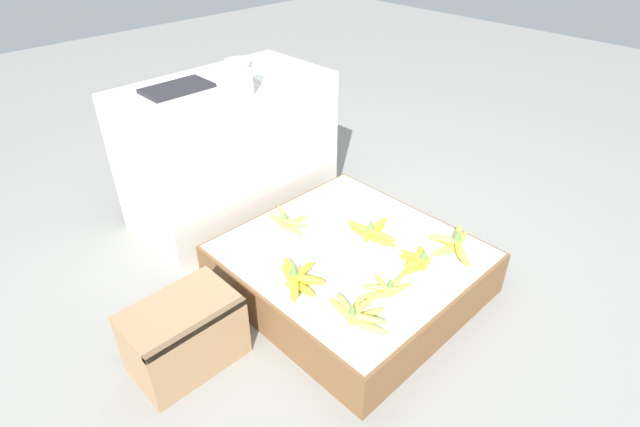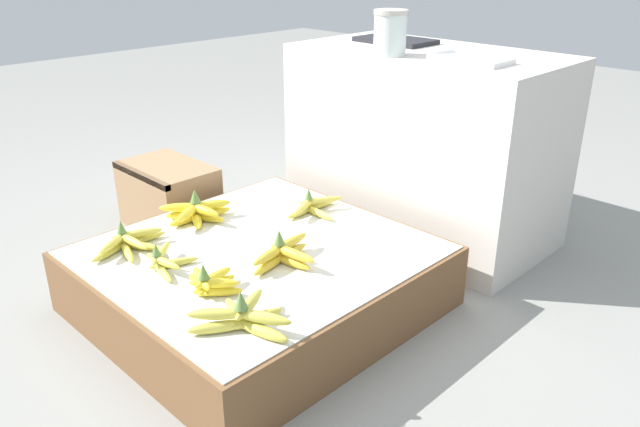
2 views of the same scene
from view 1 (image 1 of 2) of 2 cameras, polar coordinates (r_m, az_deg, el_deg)
The scene contains 14 objects.
ground_plane at distance 2.24m, azimuth 3.46°, elevation -8.32°, with size 10.00×10.00×0.00m, color gray.
display_platform at distance 2.17m, azimuth 3.55°, elevation -6.30°, with size 0.91×0.96×0.21m.
back_vendor_table at distance 2.58m, azimuth -10.35°, elevation 6.93°, with size 1.00×0.54×0.72m.
wooden_crate at distance 1.91m, azimuth -15.22°, elevation -13.22°, with size 0.39×0.26×0.27m.
banana_bunch_front_left at distance 1.79m, azimuth 4.25°, elevation -11.29°, with size 0.16×0.27×0.09m.
banana_bunch_front_midleft at distance 1.90m, azimuth 7.62°, elevation -8.45°, with size 0.21×0.15×0.08m.
banana_bunch_front_midright at distance 2.04m, azimuth 11.10°, elevation -5.27°, with size 0.19×0.15×0.10m.
banana_bunch_front_right at distance 2.16m, azimuth 15.13°, elevation -3.40°, with size 0.26×0.24×0.11m.
banana_bunch_middle_left at distance 1.91m, azimuth -2.61°, elevation -7.47°, with size 0.20×0.24×0.11m.
banana_bunch_middle_midright at distance 2.16m, azimuth 6.00°, elevation -2.10°, with size 0.19×0.26×0.10m.
banana_bunch_back_midleft at distance 2.23m, azimuth -3.80°, elevation -0.88°, with size 0.16×0.24×0.09m.
glass_jar at distance 2.25m, azimuth -9.16°, elevation 15.10°, with size 0.12×0.12×0.15m.
foam_tray_white at distance 2.49m, azimuth -5.05°, elevation 15.57°, with size 0.25×0.14×0.02m.
foam_tray_dark at distance 2.39m, azimuth -16.04°, elevation 13.60°, with size 0.30×0.18×0.02m.
Camera 1 is at (-1.25, -1.10, 1.50)m, focal length 28.00 mm.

